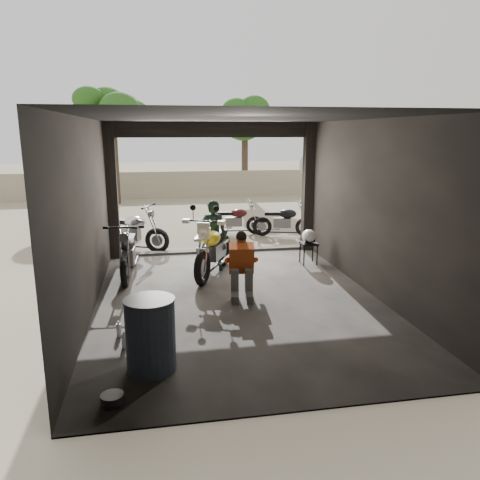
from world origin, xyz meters
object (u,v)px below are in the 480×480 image
object	(u,v)px
rider	(213,236)
mechanic	(242,267)
outside_bike_c	(284,218)
oil_drum	(151,336)
main_bike	(214,245)
stool	(309,246)
helmet	(309,236)
left_bike	(128,249)
outside_bike_b	(235,218)
sign_post	(314,179)
outside_bike_a	(130,228)

from	to	relation	value
rider	mechanic	xyz separation A→B (m)	(0.29, -1.83, -0.20)
outside_bike_c	oil_drum	xyz separation A→B (m)	(-3.75, -7.33, -0.05)
main_bike	stool	world-z (taller)	main_bike
mechanic	oil_drum	distance (m)	2.92
helmet	left_bike	bearing A→B (deg)	-164.76
outside_bike_c	rider	world-z (taller)	rider
mechanic	stool	world-z (taller)	mechanic
rider	helmet	size ratio (longest dim) A/B	4.65
rider	left_bike	bearing A→B (deg)	20.80
main_bike	outside_bike_b	world-z (taller)	main_bike
left_bike	oil_drum	xyz separation A→B (m)	(0.48, -4.12, -0.11)
left_bike	sign_post	xyz separation A→B (m)	(4.82, 2.38, 1.13)
outside_bike_a	mechanic	world-z (taller)	outside_bike_a
outside_bike_a	oil_drum	world-z (taller)	outside_bike_a
main_bike	left_bike	world-z (taller)	main_bike
main_bike	sign_post	bearing A→B (deg)	64.61
left_bike	rider	xyz separation A→B (m)	(1.81, 0.14, 0.19)
outside_bike_c	helmet	bearing A→B (deg)	-170.56
outside_bike_a	mechanic	size ratio (longest dim) A/B	1.52
left_bike	helmet	bearing A→B (deg)	6.01
left_bike	mechanic	world-z (taller)	left_bike
left_bike	stool	world-z (taller)	left_bike
main_bike	helmet	bearing A→B (deg)	35.08
outside_bike_b	rider	xyz separation A→B (m)	(-1.09, -3.56, 0.28)
outside_bike_c	mechanic	xyz separation A→B (m)	(-2.14, -4.90, 0.06)
outside_bike_b	rider	size ratio (longest dim) A/B	0.95
left_bike	stool	size ratio (longest dim) A/B	3.42
outside_bike_c	main_bike	bearing A→B (deg)	157.93
main_bike	rider	size ratio (longest dim) A/B	1.25
outside_bike_b	sign_post	xyz separation A→B (m)	(1.93, -1.33, 1.22)
outside_bike_a	outside_bike_c	world-z (taller)	outside_bike_a
outside_bike_a	sign_post	size ratio (longest dim) A/B	0.71
sign_post	rider	bearing A→B (deg)	-128.79
mechanic	sign_post	xyz separation A→B (m)	(2.73, 4.06, 1.14)
outside_bike_c	stool	world-z (taller)	outside_bike_c
rider	stool	size ratio (longest dim) A/B	3.04
helmet	sign_post	xyz separation A→B (m)	(0.82, 2.14, 1.06)
outside_bike_a	outside_bike_b	world-z (taller)	outside_bike_a
rider	sign_post	bearing A→B (deg)	-127.21
main_bike	mechanic	size ratio (longest dim) A/B	1.67
mechanic	stool	xyz separation A→B (m)	(1.91, 1.93, -0.15)
rider	mechanic	bearing A→B (deg)	115.09
oil_drum	main_bike	bearing A→B (deg)	71.93
main_bike	mechanic	xyz separation A→B (m)	(0.32, -1.51, -0.07)
outside_bike_c	helmet	distance (m)	2.99
main_bike	oil_drum	world-z (taller)	main_bike
rider	sign_post	size ratio (longest dim) A/B	0.62
left_bike	oil_drum	distance (m)	4.15
stool	helmet	bearing A→B (deg)	-123.60
outside_bike_a	outside_bike_b	xyz separation A→B (m)	(2.94, 1.52, -0.10)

